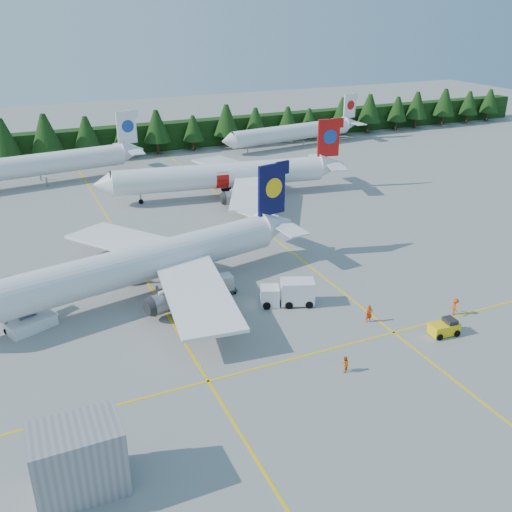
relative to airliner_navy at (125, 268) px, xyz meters
name	(u,v)px	position (x,y,z in m)	size (l,w,h in m)	color
ground	(313,318)	(17.02, -12.43, -3.74)	(320.00, 320.00, 0.00)	gray
taxi_stripe_a	(139,268)	(3.02, 7.57, -3.74)	(0.25, 120.00, 0.01)	yellow
taxi_stripe_b	(280,243)	(23.02, 7.57, -3.74)	(0.25, 120.00, 0.01)	yellow
taxi_stripe_cross	(343,346)	(17.02, -18.43, -3.74)	(80.00, 0.25, 0.01)	yellow
treeline_hedge	(134,139)	(17.02, 69.57, -0.74)	(220.00, 4.00, 6.00)	black
terminal_building	(79,459)	(-8.98, -26.43, -1.14)	(6.00, 4.00, 5.20)	gray
airliner_navy	(125,268)	(0.00, 0.00, 0.00)	(42.33, 34.48, 12.45)	white
airliner_red	(216,176)	(22.27, 30.74, -0.02)	(42.44, 34.69, 12.39)	white
airliner_far_left	(23,166)	(-7.42, 51.21, -0.01)	(40.83, 8.66, 11.90)	white
airliner_far_right	(288,133)	(50.64, 59.43, -0.34)	(37.20, 8.21, 10.84)	white
airstairs	(29,320)	(-10.67, -2.28, -2.82)	(5.61, 7.18, 4.23)	white
service_truck	(288,293)	(15.88, -8.61, -2.33)	(6.27, 4.11, 2.85)	white
baggage_tug	(445,327)	(27.45, -20.73, -2.97)	(3.02, 1.76, 1.56)	yellow
uld_pair	(211,285)	(8.96, -3.02, -2.48)	(5.56, 2.41, 1.87)	#373C2C
crew_a	(369,314)	(21.90, -15.57, -2.76)	(0.71, 0.47, 1.96)	red
crew_b	(345,364)	(14.80, -22.12, -2.95)	(0.77, 0.60, 1.58)	#D65604
crew_c	(455,307)	(31.16, -18.04, -2.80)	(0.78, 0.53, 1.89)	#D94504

